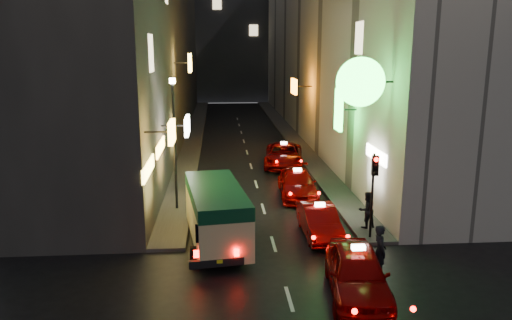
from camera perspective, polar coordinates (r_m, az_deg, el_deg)
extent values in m
cube|color=#3B3835|center=(44.65, -12.31, 14.11)|extent=(6.00, 52.00, 18.00)
cube|color=yellow|center=(19.60, -9.61, 3.19)|extent=(0.18, 1.41, 0.87)
cube|color=white|center=(25.38, -7.88, 3.92)|extent=(0.18, 1.89, 0.90)
cube|color=yellow|center=(33.79, -7.56, 10.95)|extent=(0.18, 1.44, 1.23)
cube|color=#FFDA59|center=(20.51, -12.21, -0.93)|extent=(0.10, 3.06, 0.55)
cube|color=yellow|center=(24.74, -10.89, 1.47)|extent=(0.10, 3.27, 0.55)
cube|color=#FFDA59|center=(31.17, -9.59, 3.83)|extent=(0.10, 2.98, 0.55)
cube|color=#FFE5B2|center=(22.43, -11.94, 11.85)|extent=(0.06, 1.30, 1.60)
cube|color=#A9A59B|center=(45.42, 8.78, 14.22)|extent=(6.00, 52.00, 18.00)
cylinder|color=#31F944|center=(20.89, 11.87, 8.72)|extent=(2.00, 0.18, 2.00)
cube|color=#31F944|center=(26.14, 9.44, 5.69)|extent=(0.18, 1.16, 2.14)
cube|color=orange|center=(38.13, 4.37, 8.39)|extent=(0.18, 2.04, 1.13)
cube|color=white|center=(23.21, 13.59, 0.59)|extent=(0.10, 2.81, 0.55)
cube|color=#FFE5B2|center=(26.24, 11.71, 13.50)|extent=(0.06, 1.30, 1.60)
cube|color=#36363B|center=(76.35, -2.90, 15.22)|extent=(30.00, 10.00, 22.00)
cube|color=#454340|center=(44.96, -7.03, 2.86)|extent=(1.50, 52.00, 0.15)
cube|color=#454340|center=(45.37, 3.77, 3.02)|extent=(1.50, 52.00, 0.15)
cube|color=beige|center=(19.85, -4.57, -6.03)|extent=(2.69, 5.77, 2.04)
cube|color=#0C3C23|center=(19.61, -4.61, -3.85)|extent=(2.71, 5.80, 0.51)
cube|color=black|center=(20.05, -4.58, -5.22)|extent=(2.41, 3.57, 0.46)
cube|color=black|center=(17.64, -4.53, -11.60)|extent=(1.91, 0.44, 0.28)
cube|color=#FF0A05|center=(17.44, -6.87, -10.62)|extent=(0.17, 0.06, 0.26)
cube|color=#FF0A05|center=(17.43, -2.22, -10.54)|extent=(0.17, 0.06, 0.26)
cylinder|color=black|center=(21.89, -6.77, -7.09)|extent=(0.20, 0.70, 0.70)
cylinder|color=black|center=(18.58, -1.84, -10.73)|extent=(0.20, 0.70, 0.70)
imported|color=#810302|center=(16.46, 11.51, -12.13)|extent=(3.02, 5.91, 1.80)
cube|color=white|center=(16.07, 11.67, -8.92)|extent=(0.44, 0.23, 0.16)
sphere|color=#FF0A05|center=(14.04, 11.20, -16.62)|extent=(0.16, 0.16, 0.16)
sphere|color=#FF0A05|center=(14.53, 17.53, -15.94)|extent=(0.16, 0.16, 0.16)
imported|color=#810302|center=(21.17, 7.26, -6.68)|extent=(1.96, 4.70, 1.49)
cube|color=white|center=(20.91, 7.33, -4.52)|extent=(0.42, 0.18, 0.16)
sphere|color=#FF0A05|center=(19.09, 6.59, -8.81)|extent=(0.16, 0.16, 0.16)
sphere|color=#FF0A05|center=(19.37, 10.47, -8.61)|extent=(0.16, 0.16, 0.16)
imported|color=#810302|center=(26.54, 4.75, -2.48)|extent=(2.27, 5.06, 1.58)
cube|color=white|center=(26.32, 4.79, -0.63)|extent=(0.43, 0.20, 0.16)
sphere|color=#FF0A05|center=(24.28, 3.96, -3.87)|extent=(0.16, 0.16, 0.16)
sphere|color=#FF0A05|center=(24.52, 7.20, -3.77)|extent=(0.16, 0.16, 0.16)
imported|color=#810302|center=(33.14, 3.18, 0.76)|extent=(2.97, 5.68, 1.72)
cube|color=white|center=(32.95, 3.20, 2.38)|extent=(0.44, 0.24, 0.16)
sphere|color=#FF0A05|center=(30.65, 2.37, -0.17)|extent=(0.16, 0.16, 0.16)
sphere|color=#FF0A05|center=(30.87, 5.18, -0.12)|extent=(0.16, 0.16, 0.16)
imported|color=black|center=(17.80, 13.99, -9.73)|extent=(0.46, 0.71, 2.12)
imported|color=black|center=(21.97, 12.55, -5.31)|extent=(0.77, 0.60, 1.81)
cylinder|color=black|center=(20.68, 13.13, -4.02)|extent=(0.10, 0.10, 3.50)
cube|color=black|center=(20.18, 13.46, -0.63)|extent=(0.26, 0.18, 0.80)
sphere|color=#FF0A05|center=(20.02, 13.60, 0.05)|extent=(0.18, 0.18, 0.18)
sphere|color=black|center=(20.08, 13.56, -0.71)|extent=(0.17, 0.17, 0.17)
sphere|color=black|center=(20.14, 13.52, -1.45)|extent=(0.17, 0.17, 0.17)
cylinder|color=black|center=(23.79, -9.27, 1.45)|extent=(0.12, 0.12, 6.00)
cylinder|color=#FFE5BF|center=(23.39, -9.54, 8.91)|extent=(0.28, 0.28, 0.25)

